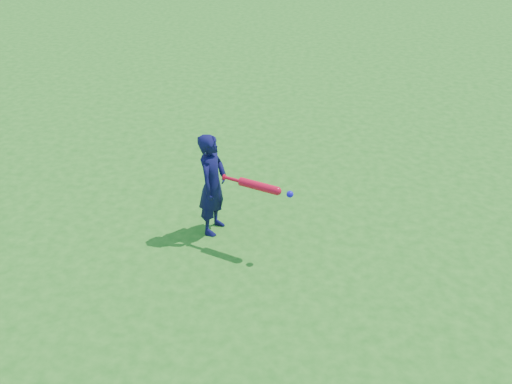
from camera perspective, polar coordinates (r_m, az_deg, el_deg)
ground at (r=5.80m, az=-1.28°, el=-5.87°), size 80.00×80.00×0.00m
child at (r=5.82m, az=-4.38°, el=0.76°), size 0.35×0.45×1.11m
bat_swing at (r=5.46m, az=0.56°, el=0.52°), size 0.72×0.30×0.09m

